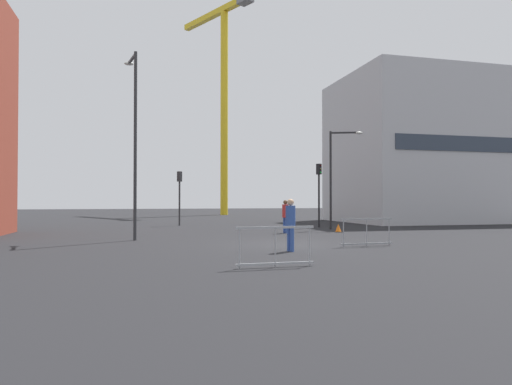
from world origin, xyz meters
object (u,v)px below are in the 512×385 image
(pedestrian_walking, at_px, (291,221))
(traffic_cone_striped, at_px, (338,228))
(construction_crane, at_px, (224,82))
(streetlamp_short, at_px, (335,170))
(pedestrian_waiting, at_px, (285,214))
(traffic_light_far, at_px, (319,185))
(traffic_light_near, at_px, (180,189))
(streetlamp_tall, at_px, (134,131))

(pedestrian_walking, xyz_separation_m, traffic_cone_striped, (5.63, 8.51, -0.85))
(construction_crane, relative_size, streetlamp_short, 4.29)
(pedestrian_waiting, relative_size, traffic_cone_striped, 3.82)
(streetlamp_short, height_order, pedestrian_walking, streetlamp_short)
(traffic_light_far, distance_m, pedestrian_walking, 14.63)
(traffic_light_near, distance_m, pedestrian_waiting, 10.18)
(traffic_light_near, xyz_separation_m, pedestrian_walking, (2.34, -17.25, -1.48))
(pedestrian_walking, bearing_deg, pedestrian_waiting, 73.27)
(construction_crane, relative_size, traffic_cone_striped, 55.28)
(streetlamp_short, distance_m, traffic_light_near, 10.97)
(pedestrian_walking, bearing_deg, construction_crane, 83.10)
(traffic_light_far, relative_size, pedestrian_waiting, 2.34)
(streetlamp_tall, xyz_separation_m, traffic_light_far, (11.62, 7.02, -2.07))
(streetlamp_tall, distance_m, traffic_light_far, 13.73)
(traffic_cone_striped, bearing_deg, traffic_light_near, 132.39)
(construction_crane, bearing_deg, streetlamp_short, -86.71)
(streetlamp_short, height_order, traffic_cone_striped, streetlamp_short)
(streetlamp_short, distance_m, pedestrian_waiting, 5.37)
(streetlamp_short, xyz_separation_m, traffic_light_near, (-8.88, 6.34, -1.10))
(streetlamp_short, relative_size, pedestrian_walking, 3.30)
(construction_crane, distance_m, traffic_light_far, 30.20)
(pedestrian_waiting, distance_m, traffic_cone_striped, 3.20)
(construction_crane, relative_size, streetlamp_tall, 3.08)
(pedestrian_walking, xyz_separation_m, pedestrian_waiting, (2.54, 8.45, -0.03))
(streetlamp_short, distance_m, traffic_cone_striped, 4.28)
(pedestrian_waiting, height_order, traffic_cone_striped, pedestrian_waiting)
(streetlamp_short, bearing_deg, streetlamp_tall, -157.71)
(traffic_cone_striped, bearing_deg, traffic_light_far, 81.17)
(traffic_light_far, relative_size, pedestrian_walking, 2.29)
(traffic_light_far, distance_m, pedestrian_waiting, 6.24)
(streetlamp_short, bearing_deg, construction_crane, 93.29)
(streetlamp_tall, height_order, traffic_cone_striped, streetlamp_tall)
(traffic_light_near, bearing_deg, streetlamp_short, -35.53)
(construction_crane, relative_size, pedestrian_walking, 14.16)
(streetlamp_short, xyz_separation_m, pedestrian_walking, (-6.54, -10.91, -2.58))
(construction_crane, bearing_deg, pedestrian_walking, -96.90)
(construction_crane, distance_m, traffic_light_near, 27.57)
(traffic_light_far, bearing_deg, traffic_cone_striped, -98.83)
(construction_crane, xyz_separation_m, traffic_light_far, (1.48, -27.04, -13.37))
(streetlamp_tall, xyz_separation_m, pedestrian_walking, (5.28, -6.06, -3.78))
(streetlamp_tall, bearing_deg, streetlamp_short, 22.29)
(traffic_light_far, xyz_separation_m, pedestrian_waiting, (-3.80, -4.63, -1.75))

